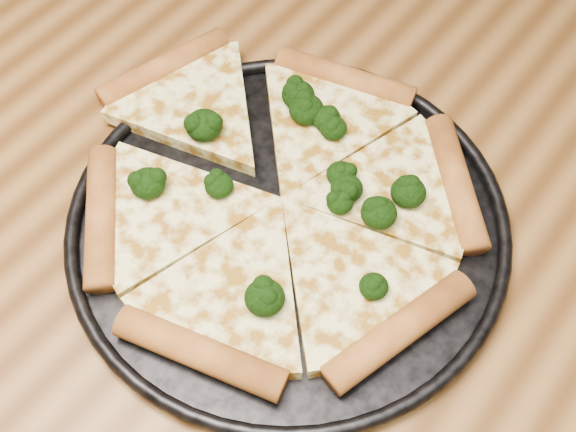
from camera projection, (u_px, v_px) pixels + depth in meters
The scene contains 4 objects.
dining_table at pixel (277, 288), 0.64m from camera, with size 1.20×0.90×0.75m.
pizza_pan at pixel (288, 222), 0.56m from camera, with size 0.33×0.33×0.02m.
pizza at pixel (277, 194), 0.56m from camera, with size 0.35×0.31×0.02m.
broccoli_florets at pixel (298, 166), 0.56m from camera, with size 0.21×0.19×0.02m.
Camera 1 is at (0.19, -0.23, 1.23)m, focal length 46.35 mm.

